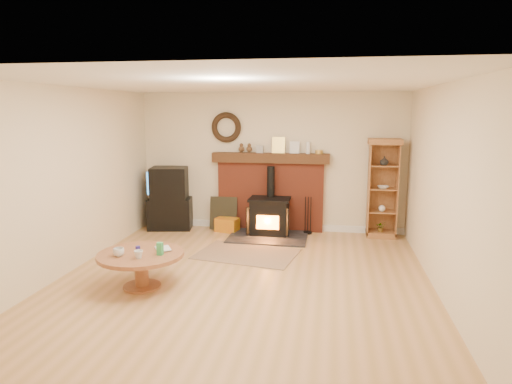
% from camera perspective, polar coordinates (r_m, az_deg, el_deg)
% --- Properties ---
extents(ground, '(5.50, 5.50, 0.00)m').
position_cam_1_polar(ground, '(6.31, -1.62, -10.90)').
color(ground, '#B2854A').
rests_on(ground, ground).
extents(room_shell, '(5.02, 5.52, 2.61)m').
position_cam_1_polar(room_shell, '(6.01, -1.70, 4.89)').
color(room_shell, beige).
rests_on(room_shell, ground).
extents(chimney_breast, '(2.20, 0.22, 1.78)m').
position_cam_1_polar(chimney_breast, '(8.65, 1.81, 0.41)').
color(chimney_breast, brown).
rests_on(chimney_breast, ground).
extents(wood_stove, '(1.40, 1.00, 1.25)m').
position_cam_1_polar(wood_stove, '(8.35, 1.67, -3.22)').
color(wood_stove, black).
rests_on(wood_stove, ground).
extents(area_rug, '(1.70, 1.31, 0.01)m').
position_cam_1_polar(area_rug, '(7.36, -1.17, -7.74)').
color(area_rug, brown).
rests_on(area_rug, ground).
extents(tv_unit, '(0.90, 0.70, 1.20)m').
position_cam_1_polar(tv_unit, '(8.96, -10.71, -0.90)').
color(tv_unit, black).
rests_on(tv_unit, ground).
extents(curio_cabinet, '(0.57, 0.41, 1.78)m').
position_cam_1_polar(curio_cabinet, '(8.49, 15.54, 0.48)').
color(curio_cabinet, brown).
rests_on(curio_cabinet, ground).
extents(firelog_box, '(0.47, 0.35, 0.26)m').
position_cam_1_polar(firelog_box, '(8.67, -3.61, -4.12)').
color(firelog_box, '#C1C408').
rests_on(firelog_box, ground).
extents(leaning_painting, '(0.53, 0.14, 0.63)m').
position_cam_1_polar(leaning_painting, '(8.79, -4.09, -2.66)').
color(leaning_painting, black).
rests_on(leaning_painting, ground).
extents(fire_tools, '(0.16, 0.16, 0.70)m').
position_cam_1_polar(fire_tools, '(8.56, 6.48, -4.33)').
color(fire_tools, black).
rests_on(fire_tools, ground).
extents(coffee_table, '(1.11, 1.11, 0.63)m').
position_cam_1_polar(coffee_table, '(6.11, -14.21, -8.18)').
color(coffee_table, brown).
rests_on(coffee_table, ground).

